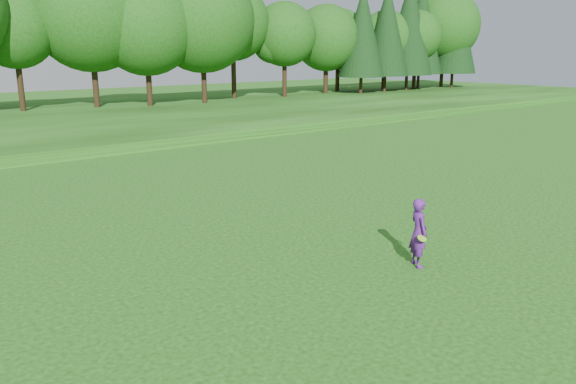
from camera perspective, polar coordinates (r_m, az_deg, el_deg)
ground at (r=13.98m, az=7.20°, el=-8.31°), size 140.00×140.00×0.00m
berm at (r=44.20m, az=-26.39°, el=6.26°), size 130.00×30.00×0.60m
walking_path at (r=30.84m, az=-20.49°, el=3.44°), size 130.00×1.60×0.04m
woman at (r=14.48m, az=13.13°, el=-4.03°), size 0.66×0.77×1.77m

